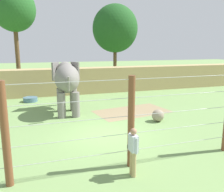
{
  "coord_description": "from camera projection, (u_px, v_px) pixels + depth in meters",
  "views": [
    {
      "loc": [
        -3.23,
        -10.74,
        4.25
      ],
      "look_at": [
        1.08,
        2.42,
        1.4
      ],
      "focal_mm": 38.14,
      "sensor_mm": 36.0,
      "label": 1
    }
  ],
  "objects": [
    {
      "name": "ground_plane",
      "position": [
        106.0,
        134.0,
        11.84
      ],
      "size": [
        120.0,
        120.0,
        0.0
      ],
      "primitive_type": "plane",
      "color": "#759956"
    },
    {
      "name": "dirt_patch",
      "position": [
        132.0,
        111.0,
        16.01
      ],
      "size": [
        5.27,
        3.53,
        0.01
      ],
      "primitive_type": "cube",
      "rotation": [
        0.0,
        0.0,
        0.16
      ],
      "color": "#937F5B",
      "rests_on": "ground"
    },
    {
      "name": "embankment_wall",
      "position": [
        71.0,
        81.0,
        22.01
      ],
      "size": [
        36.0,
        1.8,
        2.36
      ],
      "primitive_type": "cube",
      "color": "tan",
      "rests_on": "ground"
    },
    {
      "name": "elephant",
      "position": [
        67.0,
        80.0,
        15.34
      ],
      "size": [
        1.92,
        4.42,
        3.27
      ],
      "color": "gray",
      "rests_on": "ground"
    },
    {
      "name": "enrichment_ball",
      "position": [
        158.0,
        115.0,
        13.82
      ],
      "size": [
        0.7,
        0.7,
        0.7
      ],
      "primitive_type": "sphere",
      "color": "gray",
      "rests_on": "ground"
    },
    {
      "name": "cable_fence",
      "position": [
        133.0,
        122.0,
        8.39
      ],
      "size": [
        9.35,
        0.24,
        3.31
      ],
      "color": "brown",
      "rests_on": "ground"
    },
    {
      "name": "zookeeper",
      "position": [
        133.0,
        150.0,
        7.84
      ],
      "size": [
        0.23,
        0.58,
        1.67
      ],
      "color": "tan",
      "rests_on": "ground"
    },
    {
      "name": "water_tub",
      "position": [
        30.0,
        99.0,
        18.9
      ],
      "size": [
        1.1,
        1.1,
        0.35
      ],
      "color": "slate",
      "rests_on": "ground"
    },
    {
      "name": "tree_far_left",
      "position": [
        14.0,
        10.0,
        24.03
      ],
      "size": [
        4.3,
        4.3,
        10.29
      ],
      "color": "brown",
      "rests_on": "ground"
    },
    {
      "name": "tree_left_of_centre",
      "position": [
        115.0,
        29.0,
        29.59
      ],
      "size": [
        5.62,
        5.62,
        9.48
      ],
      "color": "brown",
      "rests_on": "ground"
    }
  ]
}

